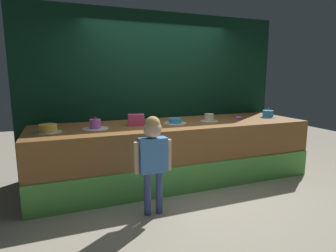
{
  "coord_description": "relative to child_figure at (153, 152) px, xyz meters",
  "views": [
    {
      "loc": [
        -1.65,
        -3.36,
        1.62
      ],
      "look_at": [
        -0.19,
        0.36,
        0.91
      ],
      "focal_mm": 30.02,
      "sensor_mm": 36.0,
      "label": 1
    }
  ],
  "objects": [
    {
      "name": "cake_far_right",
      "position": [
        2.47,
        0.97,
        0.2
      ],
      "size": [
        0.29,
        0.29,
        0.18
      ],
      "color": "silver",
      "rests_on": "stage_platform"
    },
    {
      "name": "cake_right",
      "position": [
        1.27,
        0.95,
        0.19
      ],
      "size": [
        0.28,
        0.28,
        0.12
      ],
      "color": "white",
      "rests_on": "stage_platform"
    },
    {
      "name": "cake_center",
      "position": [
        0.67,
        0.94,
        0.18
      ],
      "size": [
        0.35,
        0.35,
        0.08
      ],
      "color": "white",
      "rests_on": "stage_platform"
    },
    {
      "name": "ground_plane",
      "position": [
        0.67,
        0.39,
        -0.76
      ],
      "size": [
        12.0,
        12.0,
        0.0
      ],
      "primitive_type": "plane",
      "color": "#ADA38E"
    },
    {
      "name": "cake_left",
      "position": [
        -0.52,
        0.92,
        0.2
      ],
      "size": [
        0.35,
        0.35,
        0.17
      ],
      "color": "white",
      "rests_on": "stage_platform"
    },
    {
      "name": "child_figure",
      "position": [
        0.0,
        0.0,
        0.0
      ],
      "size": [
        0.45,
        0.21,
        1.17
      ],
      "color": "#3F4C8C",
      "rests_on": "ground_plane"
    },
    {
      "name": "pink_box",
      "position": [
        0.08,
        1.01,
        0.23
      ],
      "size": [
        0.26,
        0.21,
        0.16
      ],
      "primitive_type": "cube",
      "rotation": [
        0.0,
        0.0,
        -0.2
      ],
      "color": "#E34780",
      "rests_on": "stage_platform"
    },
    {
      "name": "curtain_backdrop",
      "position": [
        0.67,
        1.7,
        0.59
      ],
      "size": [
        4.59,
        0.08,
        2.69
      ],
      "primitive_type": "cube",
      "color": "black",
      "rests_on": "ground_plane"
    },
    {
      "name": "donut",
      "position": [
        1.87,
        0.99,
        0.17
      ],
      "size": [
        0.12,
        0.12,
        0.04
      ],
      "primitive_type": "torus",
      "color": "#CC66D8",
      "rests_on": "stage_platform"
    },
    {
      "name": "stage_platform",
      "position": [
        0.67,
        0.99,
        -0.31
      ],
      "size": [
        4.23,
        1.24,
        0.9
      ],
      "color": "brown",
      "rests_on": "ground_plane"
    },
    {
      "name": "cake_far_left",
      "position": [
        -1.12,
        0.89,
        0.19
      ],
      "size": [
        0.34,
        0.34,
        0.11
      ],
      "color": "silver",
      "rests_on": "stage_platform"
    }
  ]
}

